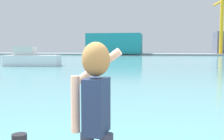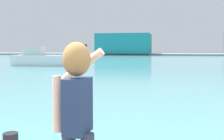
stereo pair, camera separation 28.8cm
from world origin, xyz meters
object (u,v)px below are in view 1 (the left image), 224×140
(boat_moored, at_px, (31,59))
(warehouse_left, at_px, (115,44))
(person_photographer, at_px, (96,109))
(port_crane, at_px, (221,21))

(boat_moored, distance_m, warehouse_left, 57.74)
(person_photographer, xyz_separation_m, port_crane, (19.62, 87.38, 8.81))
(person_photographer, height_order, boat_moored, boat_moored)
(person_photographer, bearing_deg, warehouse_left, 13.63)
(person_photographer, relative_size, boat_moored, 0.25)
(boat_moored, xyz_separation_m, warehouse_left, (1.79, 57.64, 2.77))
(port_crane, bearing_deg, person_photographer, -102.66)
(boat_moored, height_order, warehouse_left, warehouse_left)
(warehouse_left, relative_size, port_crane, 1.01)
(person_photographer, distance_m, port_crane, 89.99)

